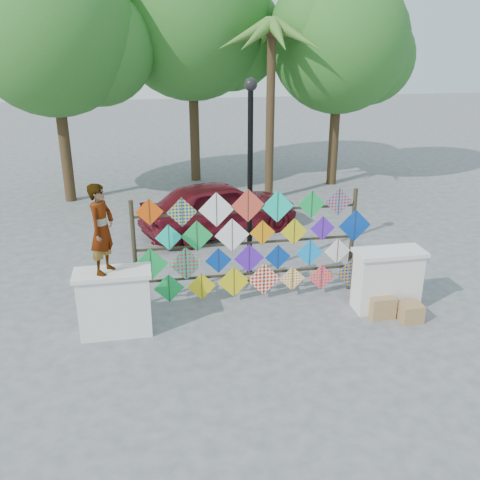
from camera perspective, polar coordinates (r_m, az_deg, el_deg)
The scene contains 13 objects.
ground at distance 10.89m, azimuth 1.57°, elevation -7.99°, with size 80.00×80.00×0.00m, color gray.
parapet_left at distance 10.23m, azimuth -13.21°, elevation -6.47°, with size 1.40×0.65×1.28m.
parapet_right at distance 11.26m, azimuth 15.42°, elevation -4.07°, with size 1.40×0.65×1.28m.
kite_rack at distance 11.03m, azimuth 1.21°, elevation -0.58°, with size 5.00×0.24×2.43m.
tree_west at distance 18.49m, azimuth -19.14°, elevation 20.25°, with size 5.85×5.20×8.01m.
tree_mid at distance 20.45m, azimuth -4.92°, elevation 22.32°, with size 6.30×5.60×8.61m.
tree_east at distance 20.14m, azimuth 10.81°, elevation 19.83°, with size 5.40×4.80×7.42m.
palm_tree at distance 17.82m, azimuth 3.39°, elevation 19.92°, with size 3.62×3.62×5.83m.
vendor_woman at distance 9.67m, azimuth -14.53°, elevation 1.15°, with size 0.60×0.39×1.64m, color #99999E.
sedan at distance 15.07m, azimuth -2.14°, elevation 3.54°, with size 1.79×4.46×1.52m, color maroon.
lamppost at distance 11.83m, azimuth 1.09°, elevation 8.38°, with size 0.28×0.28×4.46m.
cardboard_box_near at distance 11.13m, azimuth 14.76°, elevation -6.76°, with size 0.49×0.44×0.44m, color #9D6E4C.
cardboard_box_far at distance 11.12m, azimuth 17.70°, elevation -7.35°, with size 0.43×0.40×0.36m, color #9D6E4C.
Camera 1 is at (-2.03, -9.31, 5.27)m, focal length 40.00 mm.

